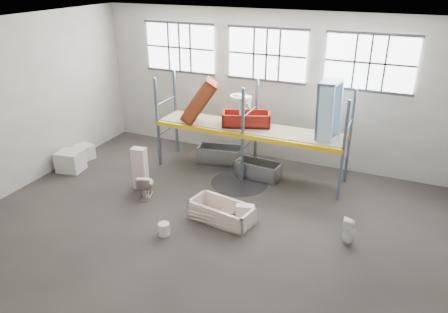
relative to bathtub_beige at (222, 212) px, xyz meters
The scene contains 33 objects.
floor 0.71m from the bathtub_beige, 124.93° to the right, with size 12.00×10.00×0.10m, color #4A453F.
ceiling 4.84m from the bathtub_beige, 124.93° to the right, with size 12.00×10.00×0.10m, color silver.
wall_back 5.07m from the bathtub_beige, 94.64° to the left, with size 12.00×0.10×5.00m, color #9F9D94.
wall_front 6.02m from the bathtub_beige, 93.77° to the right, with size 12.00×0.10×5.00m, color #AAA89E.
wall_left 6.82m from the bathtub_beige, behind, with size 0.10×10.00×5.00m, color #AAA79E.
window_left 6.59m from the bathtub_beige, 128.94° to the left, with size 2.60×0.04×1.60m, color white.
window_mid 5.55m from the bathtub_beige, 94.76° to the left, with size 2.60×0.04×1.60m, color white.
window_right 6.22m from the bathtub_beige, 57.31° to the left, with size 2.60×0.04×1.60m, color white.
rack_upright_la 4.31m from the bathtub_beige, 144.81° to the left, with size 0.08×0.08×3.00m, color slate.
rack_upright_lb 5.07m from the bathtub_beige, 133.29° to the left, with size 0.08×0.08×3.00m, color slate.
rack_upright_ma 2.71m from the bathtub_beige, 98.79° to the left, with size 0.08×0.08×3.00m, color slate.
rack_upright_mb 3.80m from the bathtub_beige, 95.87° to the left, with size 0.08×0.08×3.00m, color slate.
rack_upright_ra 3.76m from the bathtub_beige, 42.04° to the left, with size 0.08×0.08×3.00m, color slate.
rack_upright_rb 4.61m from the bathtub_beige, 53.62° to the left, with size 0.08×0.08×3.00m, color slate.
rack_beam_front 2.71m from the bathtub_beige, 98.79° to the left, with size 6.00×0.10×0.14m, color yellow.
rack_beam_back 3.80m from the bathtub_beige, 95.87° to the left, with size 6.00×0.10×0.14m, color yellow.
shelf_deck 3.28m from the bathtub_beige, 97.04° to the left, with size 5.90×1.10×0.03m, color gray.
wet_patch 2.22m from the bathtub_beige, 99.59° to the left, with size 1.80×1.80×0.00m, color black.
bathtub_beige is the anchor object (origin of this frame).
cistern_spare 0.61m from the bathtub_beige, 15.77° to the left, with size 0.46×0.22×0.44m, color silver.
sink_in_tub 0.22m from the bathtub_beige, 63.35° to the left, with size 0.41×0.41×0.14m, color #F5D6C8.
toilet_beige 2.58m from the bathtub_beige, behind, with size 0.40×0.71×0.72m, color beige.
cistern_tall 3.10m from the bathtub_beige, 167.18° to the left, with size 0.42×0.27×1.31m, color beige.
toilet_white 3.26m from the bathtub_beige, ahead, with size 0.31×0.32×0.69m, color white.
steel_tub_left 3.71m from the bathtub_beige, 114.63° to the left, with size 1.54×0.72×0.57m, color #ABAFB4, non-canonical shape.
steel_tub_right 2.82m from the bathtub_beige, 89.44° to the left, with size 1.41×0.66×0.52m, color #B1B3B8, non-canonical shape.
rust_tub_flat 3.47m from the bathtub_beige, 99.66° to the left, with size 1.50×0.70×0.42m, color maroon, non-canonical shape.
rust_tub_tilted 3.99m from the bathtub_beige, 125.81° to the left, with size 1.51×0.71×0.42m, color #9C371E, non-canonical shape.
sink_on_shelf 3.33m from the bathtub_beige, 102.02° to the left, with size 0.68×0.53×0.61m, color white.
blue_tub_upright 4.25m from the bathtub_beige, 56.71° to the left, with size 1.77×0.83×0.50m, color #A0D4F7, non-canonical shape.
bucket 1.61m from the bathtub_beige, 131.26° to the right, with size 0.28×0.28×0.33m, color silver.
carton_near 5.87m from the bathtub_beige, behind, with size 0.78×0.67×0.67m, color silver.
carton_far 6.31m from the bathtub_beige, 164.41° to the left, with size 0.60×0.60×0.50m, color silver.
Camera 1 is at (4.32, -8.35, 6.22)m, focal length 34.22 mm.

